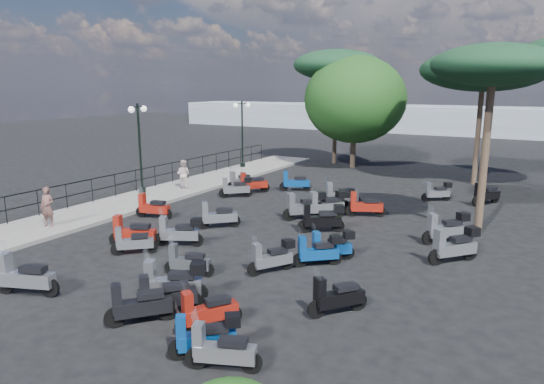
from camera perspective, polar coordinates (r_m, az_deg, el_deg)
The scene contains 43 objects.
ground at distance 18.02m, azimuth -5.82°, elevation -5.06°, with size 120.00×120.00×0.00m, color black.
sidewalk at distance 24.28m, azimuth -14.26°, elevation -0.61°, with size 3.00×30.00×0.15m, color #64615F.
railing at distance 24.89m, azimuth -16.84°, elevation 1.49°, with size 0.04×26.04×1.10m.
lamp_post_1 at distance 24.72m, azimuth -15.31°, elevation 5.64°, with size 0.47×1.28×4.40m.
lamp_post_2 at distance 31.70m, azimuth -3.53°, elevation 7.33°, with size 0.65×1.19×4.26m.
woman at distance 20.16m, azimuth -24.92°, elevation -1.59°, with size 0.56×0.37×1.53m, color brown.
pedestrian_far at distance 25.55m, azimuth -10.38°, elevation 2.08°, with size 0.72×0.56×1.48m, color beige.
scooter_1 at distance 16.46m, azimuth -16.05°, elevation -5.71°, with size 1.18×1.05×1.18m.
scooter_2 at distance 17.19m, azimuth -16.04°, elevation -4.67°, with size 1.63×0.94×1.40m.
scooter_3 at distance 20.64m, azimuth -13.85°, elevation -1.80°, with size 1.61×0.65×1.30m.
scooter_4 at distance 23.80m, azimuth -4.26°, elevation 0.52°, with size 1.35×1.20×1.31m.
scooter_5 at distance 25.73m, azimuth -3.75°, elevation 1.31°, with size 0.91×1.45×1.27m.
scooter_6 at distance 14.38m, azimuth -27.11°, elevation -8.93°, with size 1.73×0.86×1.44m.
scooter_7 at distance 14.33m, azimuth -9.88°, elevation -8.14°, with size 1.43×0.70×1.19m.
scooter_8 at distance 16.88m, azimuth -10.84°, elevation -4.66°, with size 1.55×0.93×1.33m.
scooter_9 at distance 18.76m, azimuth -6.42°, elevation -2.88°, with size 1.31×1.23×1.35m.
scooter_10 at distance 24.75m, azimuth -2.30°, elevation 0.96°, with size 1.25×1.33×1.37m.
scooter_11 at distance 25.19m, azimuth 2.72°, elevation 1.15°, with size 1.54×0.98×1.36m.
scooter_12 at distance 12.12m, azimuth -12.40°, elevation -11.93°, with size 1.19×1.31×1.33m.
scooter_13 at distance 12.67m, azimuth -11.51°, elevation -10.41°, with size 1.63×1.04×1.42m.
scooter_14 at distance 14.33m, azimuth 0.00°, elevation -7.72°, with size 0.96×1.38×1.23m.
scooter_15 at distance 19.89m, azimuth 3.82°, elevation -1.71°, with size 1.34×1.48×1.45m.
scooter_16 at distance 20.65m, azimuth 10.85°, elevation -1.61°, with size 1.58×0.88×1.34m.
scooter_17 at distance 22.11m, azimuth 8.05°, elevation -0.47°, with size 1.52×1.21×1.46m.
scooter_18 at distance 10.25m, azimuth -7.76°, elevation -16.57°, with size 1.26×1.06×1.20m.
scooter_19 at distance 11.29m, azimuth -7.60°, elevation -13.79°, with size 0.99×1.36×1.26m.
scooter_20 at distance 15.38m, azimuth 7.02°, elevation -6.37°, with size 1.27×1.14×1.24m.
scooter_21 at distance 18.20m, azimuth 5.89°, elevation -3.15°, with size 1.56×1.09×1.40m.
scooter_22 at distance 21.10m, azimuth 7.28°, elevation -1.24°, with size 1.26×1.02×1.18m.
scooter_23 at distance 24.27m, azimuth 18.83°, elevation -0.00°, with size 1.25×1.05×1.19m.
scooter_25 at distance 9.83m, azimuth -5.99°, elevation -18.09°, with size 1.46×0.75×1.22m.
scooter_26 at distance 11.96m, azimuth 7.59°, elevation -12.17°, with size 1.08×1.31×1.27m.
scooter_27 at distance 16.11m, azimuth 20.67°, elevation -5.95°, with size 1.32×1.47×1.43m.
scooter_28 at distance 17.92m, azimuth 19.82°, elevation -4.08°, with size 1.40×1.35×1.41m.
scooter_29 at distance 24.34m, azimuth 23.85°, elevation -0.30°, with size 1.06×1.51×1.38m.
scooter_30 at distance 20.24m, azimuth 6.44°, elevation -1.51°, with size 1.34×1.48×1.45m.
scooter_31 at distance 14.89m, azimuth 5.43°, elevation -6.97°, with size 1.27×1.14×1.24m.
scooter_32 at distance 11.82m, azimuth -15.36°, elevation -12.74°, with size 1.19×1.31×1.33m.
broadleaf_tree at distance 32.68m, azimuth 9.72°, elevation 10.66°, with size 6.68×6.68×7.32m.
pine_0 at distance 28.82m, azimuth 23.66°, elevation 13.02°, with size 6.63×6.63×7.37m.
pine_2 at distance 34.31m, azimuth 7.63°, elevation 14.56°, with size 5.96×5.96×7.79m.
pine_3 at distance 18.80m, azimuth 24.59°, elevation 13.29°, with size 4.23×4.23×6.83m.
distant_hills at distance 59.93m, azimuth 20.18°, elevation 7.97°, with size 70.00×8.00×3.00m, color gray.
Camera 1 is at (10.05, -13.95, 5.41)m, focal length 32.00 mm.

